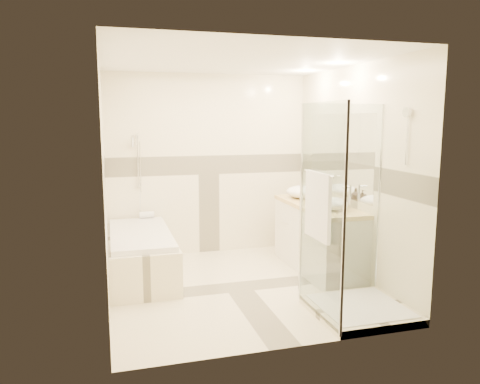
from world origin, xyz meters
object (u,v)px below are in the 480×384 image
object	(u,v)px
vanity	(318,237)
vessel_sink_far	(332,204)
shower_enclosure	(347,263)
bathtub	(141,252)
amenity_bottle_a	(321,199)
vessel_sink_near	(302,192)
amenity_bottle_b	(315,197)

from	to	relation	value
vanity	vessel_sink_far	xyz separation A→B (m)	(-0.02, -0.40, 0.50)
vanity	shower_enclosure	world-z (taller)	shower_enclosure
bathtub	vanity	distance (m)	2.18
vanity	vessel_sink_far	world-z (taller)	vessel_sink_far
amenity_bottle_a	vanity	bearing A→B (deg)	78.01
bathtub	vessel_sink_near	bearing A→B (deg)	3.23
vessel_sink_near	amenity_bottle_b	bearing A→B (deg)	-90.00
vessel_sink_near	amenity_bottle_a	size ratio (longest dim) A/B	2.50
shower_enclosure	amenity_bottle_b	distance (m)	1.43
shower_enclosure	vessel_sink_near	size ratio (longest dim) A/B	4.91
bathtub	vessel_sink_far	size ratio (longest dim) A/B	4.64
amenity_bottle_b	vessel_sink_far	bearing A→B (deg)	-90.00
bathtub	amenity_bottle_b	world-z (taller)	amenity_bottle_b
shower_enclosure	vessel_sink_far	distance (m)	1.01
amenity_bottle_b	amenity_bottle_a	bearing A→B (deg)	-90.00
amenity_bottle_b	bathtub	bearing A→B (deg)	172.41
vessel_sink_far	amenity_bottle_b	distance (m)	0.46
vessel_sink_near	bathtub	bearing A→B (deg)	-176.77
shower_enclosure	vessel_sink_near	xyz separation A→B (m)	(0.27, 1.74, 0.43)
shower_enclosure	vessel_sink_far	size ratio (longest dim) A/B	5.56
vessel_sink_near	amenity_bottle_a	distance (m)	0.56
bathtub	amenity_bottle_b	size ratio (longest dim) A/B	10.28
bathtub	amenity_bottle_b	xyz separation A→B (m)	(2.13, -0.28, 0.63)
vessel_sink_far	shower_enclosure	bearing A→B (deg)	-107.32
shower_enclosure	vessel_sink_near	bearing A→B (deg)	81.10
bathtub	vessel_sink_near	size ratio (longest dim) A/B	4.09
vessel_sink_near	vessel_sink_far	world-z (taller)	vessel_sink_near
bathtub	shower_enclosure	xyz separation A→B (m)	(1.86, -1.62, 0.20)
vessel_sink_near	vessel_sink_far	distance (m)	0.87
vanity	amenity_bottle_a	bearing A→B (deg)	-101.99
amenity_bottle_a	vessel_sink_far	bearing A→B (deg)	-90.00
vanity	shower_enclosure	distance (m)	1.31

